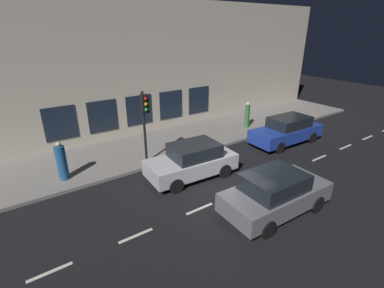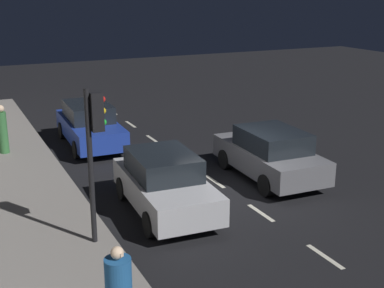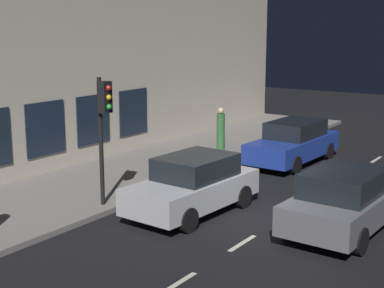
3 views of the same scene
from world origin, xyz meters
The scene contains 8 objects.
ground_plane centered at (0.00, 0.00, 0.00)m, with size 60.00×60.00×0.00m, color black.
sidewalk centered at (6.25, 0.00, 0.07)m, with size 4.50×32.00×0.15m.
lane_centre_line centered at (0.00, -1.00, 0.00)m, with size 0.12×27.20×0.01m.
traffic_light centered at (4.33, 1.58, 2.68)m, with size 0.47×0.32×3.53m.
parked_car_0 centered at (2.40, -6.48, 0.79)m, with size 1.94×4.59×1.58m.
parked_car_2 centered at (-1.68, -0.56, 0.79)m, with size 2.05×4.21×1.58m.
parked_car_3 centered at (2.23, 0.39, 0.79)m, with size 2.05×4.14×1.58m.
pedestrian_1 centered at (5.49, -6.35, 0.96)m, with size 0.38×0.38×1.71m.
Camera 2 is at (7.13, 12.30, 5.69)m, focal length 49.07 mm.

